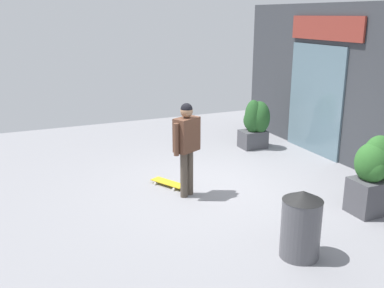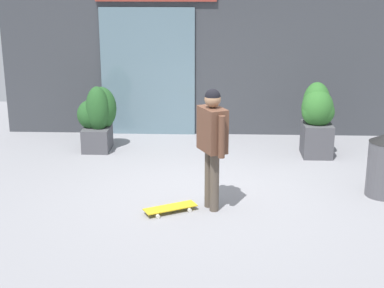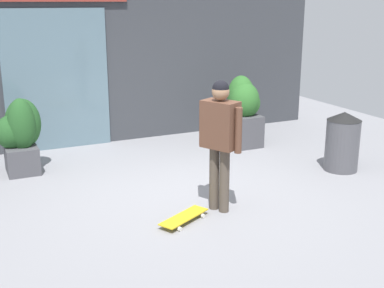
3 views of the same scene
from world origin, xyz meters
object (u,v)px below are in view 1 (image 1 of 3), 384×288
at_px(skateboarder, 187,140).
at_px(trash_bin, 301,224).
at_px(skateboard, 168,183).
at_px(planter_box_left, 373,170).
at_px(planter_box_right, 255,122).

bearing_deg(skateboarder, trash_bin, 166.21).
bearing_deg(skateboard, planter_box_left, -160.22).
bearing_deg(skateboard, skateboarder, 166.69).
xyz_separation_m(skateboarder, trash_bin, (2.55, 0.60, -0.57)).
height_order(skateboarder, planter_box_left, skateboarder).
relative_size(skateboarder, planter_box_right, 1.42).
xyz_separation_m(skateboarder, planter_box_left, (1.85, 2.52, -0.32)).
relative_size(skateboarder, trash_bin, 1.78).
bearing_deg(skateboard, trash_bin, 165.33).
bearing_deg(trash_bin, skateboarder, -166.85).
bearing_deg(skateboarder, planter_box_right, -78.74).
xyz_separation_m(skateboarder, skateboard, (-0.57, -0.15, -0.99)).
relative_size(skateboarder, planter_box_left, 1.30).
xyz_separation_m(skateboarder, planter_box_right, (-2.13, 2.70, -0.42)).
distance_m(planter_box_left, planter_box_right, 3.98).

